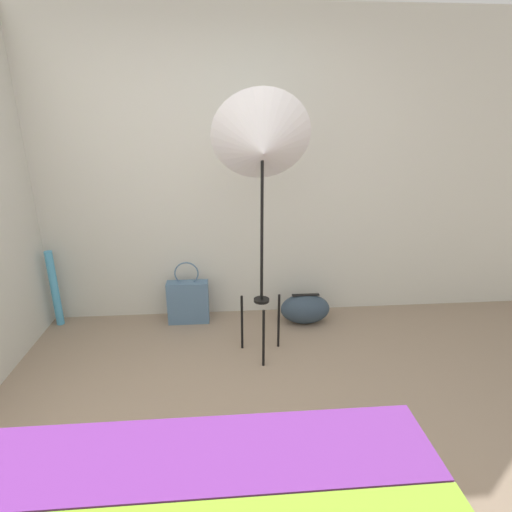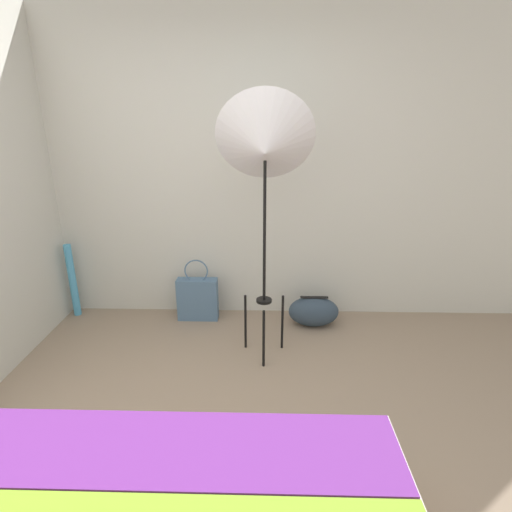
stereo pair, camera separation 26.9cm
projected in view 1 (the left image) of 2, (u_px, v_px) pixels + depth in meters
name	position (u px, v px, depth m)	size (l,w,h in m)	color
ground_plane	(244.00, 500.00, 1.94)	(14.00, 14.00, 0.00)	gray
wall_back	(230.00, 174.00, 3.42)	(8.00, 0.05, 2.60)	beige
photo_umbrella	(262.00, 147.00, 2.63)	(0.68, 0.51, 1.95)	black
tote_bag	(188.00, 301.00, 3.57)	(0.36, 0.12, 0.58)	slate
duffel_bag	(305.00, 309.00, 3.58)	(0.44, 0.27, 0.27)	#2D3D4C
paper_roll	(55.00, 289.00, 3.48)	(0.07, 0.07, 0.69)	#4CA3D1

